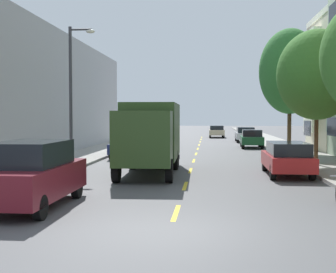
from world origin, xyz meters
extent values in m
plane|color=#4C4C4F|center=(0.00, 30.00, 0.00)|extent=(160.00, 160.00, 0.00)
cube|color=#99968E|center=(-7.10, 28.00, 0.07)|extent=(3.20, 120.00, 0.14)
cube|color=#99968E|center=(7.10, 28.00, 0.07)|extent=(3.20, 120.00, 0.14)
cube|color=yellow|center=(0.00, 2.00, 0.00)|extent=(0.14, 2.20, 0.01)
cube|color=yellow|center=(0.00, 7.00, 0.00)|extent=(0.14, 2.20, 0.01)
cube|color=yellow|center=(0.00, 12.00, 0.00)|extent=(0.14, 2.20, 0.01)
cube|color=yellow|center=(0.00, 17.00, 0.00)|extent=(0.14, 2.20, 0.01)
cube|color=yellow|center=(0.00, 22.00, 0.00)|extent=(0.14, 2.20, 0.01)
cube|color=yellow|center=(0.00, 27.00, 0.00)|extent=(0.14, 2.20, 0.01)
cube|color=yellow|center=(0.00, 32.00, 0.00)|extent=(0.14, 2.20, 0.01)
cube|color=yellow|center=(0.00, 37.00, 0.00)|extent=(0.14, 2.20, 0.01)
cube|color=yellow|center=(0.00, 42.00, 0.00)|extent=(0.14, 2.20, 0.01)
cube|color=yellow|center=(0.00, 47.00, 0.00)|extent=(0.14, 2.20, 0.01)
cube|color=#1E232D|center=(8.13, 17.75, 2.01)|extent=(0.04, 2.37, 1.10)
cube|color=#1E232D|center=(8.13, 17.75, 5.37)|extent=(0.04, 2.37, 1.10)
cube|color=#1E232D|center=(8.13, 17.75, 8.73)|extent=(0.04, 2.37, 1.10)
cube|color=white|center=(8.95, 24.87, 9.80)|extent=(0.60, 6.92, 0.44)
cube|color=white|center=(8.42, 24.87, 5.17)|extent=(0.55, 3.11, 7.47)
cube|color=#1E232D|center=(8.13, 24.87, 1.72)|extent=(0.04, 2.37, 1.10)
cube|color=#1E232D|center=(8.13, 24.87, 4.60)|extent=(0.04, 2.37, 1.10)
cube|color=#1E232D|center=(8.13, 24.87, 7.47)|extent=(0.04, 2.37, 1.10)
cylinder|color=#47331E|center=(6.40, 14.03, 1.58)|extent=(0.21, 0.21, 2.89)
ellipsoid|color=#387028|center=(6.40, 14.03, 4.76)|extent=(4.10, 4.10, 4.64)
cylinder|color=#47331E|center=(6.40, 22.30, 1.82)|extent=(0.27, 0.27, 3.36)
ellipsoid|color=#2D6B2D|center=(6.40, 22.30, 5.69)|extent=(4.21, 4.21, 5.85)
cylinder|color=#38383D|center=(-6.10, 12.64, 3.64)|extent=(0.16, 0.16, 7.00)
cylinder|color=#38383D|center=(-5.55, 12.64, 6.99)|extent=(1.10, 0.10, 0.10)
ellipsoid|color=silver|center=(-5.05, 12.64, 6.89)|extent=(0.44, 0.28, 0.20)
cube|color=#2D471E|center=(-1.82, 11.77, 1.95)|extent=(2.52, 5.78, 2.59)
cube|color=#2D471E|center=(-1.74, 7.76, 1.76)|extent=(2.34, 1.95, 2.20)
cube|color=black|center=(-1.72, 6.86, 2.24)|extent=(2.02, 0.12, 0.97)
cube|color=black|center=(-1.88, 14.55, 0.43)|extent=(2.40, 0.21, 0.24)
cylinder|color=black|center=(-2.79, 7.68, 0.48)|extent=(0.30, 0.97, 0.96)
cylinder|color=black|center=(-0.67, 7.73, 0.48)|extent=(0.30, 0.97, 0.96)
cylinder|color=black|center=(-2.92, 13.41, 0.48)|extent=(0.30, 0.97, 0.96)
cylinder|color=black|center=(-0.80, 13.45, 0.48)|extent=(0.30, 0.97, 0.96)
cylinder|color=black|center=(-2.89, 12.31, 0.48)|extent=(0.30, 0.97, 0.96)
cylinder|color=black|center=(-0.78, 12.35, 0.48)|extent=(0.30, 0.97, 0.96)
cube|color=#7A9EC6|center=(-4.39, 25.30, 0.63)|extent=(1.87, 4.53, 0.60)
cube|color=black|center=(-4.39, 25.52, 1.18)|extent=(1.62, 2.18, 0.50)
cylinder|color=black|center=(-5.16, 23.76, 0.33)|extent=(0.23, 0.66, 0.66)
cylinder|color=black|center=(-3.58, 23.78, 0.33)|extent=(0.23, 0.66, 0.66)
cylinder|color=black|center=(-5.20, 26.82, 0.33)|extent=(0.23, 0.66, 0.66)
cylinder|color=black|center=(-3.62, 26.84, 0.33)|extent=(0.23, 0.66, 0.66)
cube|color=#AD1E1E|center=(4.36, 10.55, 0.64)|extent=(1.87, 4.72, 0.62)
cube|color=black|center=(4.36, 10.18, 1.23)|extent=(1.63, 2.84, 0.55)
cylinder|color=black|center=(5.18, 12.14, 0.33)|extent=(0.23, 0.66, 0.66)
cylinder|color=black|center=(3.58, 12.16, 0.33)|extent=(0.23, 0.66, 0.66)
cylinder|color=black|center=(5.14, 8.94, 0.33)|extent=(0.23, 0.66, 0.66)
cylinder|color=black|center=(3.54, 8.96, 0.33)|extent=(0.23, 0.66, 0.66)
cube|color=#194C28|center=(4.39, 28.53, 0.64)|extent=(1.85, 4.05, 0.62)
cube|color=black|center=(4.38, 28.05, 1.23)|extent=(1.58, 1.72, 0.55)
cylinder|color=black|center=(5.19, 29.86, 0.33)|extent=(0.24, 0.67, 0.66)
cylinder|color=black|center=(3.67, 29.91, 0.33)|extent=(0.24, 0.67, 0.66)
cylinder|color=black|center=(5.11, 27.15, 0.33)|extent=(0.24, 0.67, 0.66)
cylinder|color=black|center=(3.59, 27.19, 0.33)|extent=(0.24, 0.67, 0.66)
cube|color=maroon|center=(-4.25, 2.41, 0.78)|extent=(2.00, 4.82, 0.90)
cube|color=black|center=(-4.25, 2.41, 1.58)|extent=(1.75, 2.80, 0.70)
cylinder|color=black|center=(-3.40, 0.77, 0.33)|extent=(0.23, 0.66, 0.66)
cylinder|color=black|center=(-5.10, 4.05, 0.33)|extent=(0.23, 0.66, 0.66)
cylinder|color=black|center=(-3.37, 4.03, 0.33)|extent=(0.23, 0.66, 0.66)
cube|color=navy|center=(-4.26, 18.95, 0.63)|extent=(1.84, 4.52, 0.60)
cube|color=black|center=(-4.26, 19.17, 1.18)|extent=(1.60, 2.18, 0.50)
cylinder|color=black|center=(-5.03, 17.41, 0.33)|extent=(0.23, 0.66, 0.66)
cylinder|color=black|center=(-3.45, 17.43, 0.33)|extent=(0.23, 0.66, 0.66)
cylinder|color=black|center=(-5.06, 20.47, 0.33)|extent=(0.23, 0.66, 0.66)
cylinder|color=black|center=(-3.48, 20.49, 0.33)|extent=(0.23, 0.66, 0.66)
cube|color=#B2B5BA|center=(4.49, 37.10, 0.64)|extent=(1.85, 4.71, 0.62)
cube|color=black|center=(4.49, 36.72, 1.23)|extent=(1.62, 2.83, 0.55)
cylinder|color=black|center=(5.30, 38.69, 0.33)|extent=(0.22, 0.66, 0.66)
cylinder|color=black|center=(3.70, 38.70, 0.33)|extent=(0.22, 0.66, 0.66)
cylinder|color=black|center=(5.28, 35.49, 0.33)|extent=(0.22, 0.66, 0.66)
cylinder|color=black|center=(3.68, 35.51, 0.33)|extent=(0.22, 0.66, 0.66)
cube|color=tan|center=(1.80, 46.55, 0.63)|extent=(1.80, 4.50, 0.60)
cube|color=black|center=(1.80, 46.32, 1.18)|extent=(1.58, 2.16, 0.50)
cylinder|color=black|center=(2.59, 48.08, 0.33)|extent=(0.22, 0.66, 0.66)
cylinder|color=black|center=(1.01, 48.08, 0.33)|extent=(0.22, 0.66, 0.66)
cylinder|color=black|center=(2.59, 45.02, 0.33)|extent=(0.22, 0.66, 0.66)
cylinder|color=black|center=(1.01, 45.02, 0.33)|extent=(0.22, 0.66, 0.66)
camera|label=1|loc=(0.90, -10.92, 2.69)|focal=50.74mm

